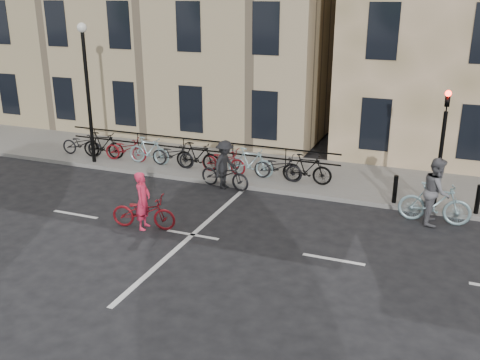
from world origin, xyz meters
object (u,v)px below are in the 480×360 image
at_px(cyclist_grey, 436,197).
at_px(cyclist_dark, 225,170).
at_px(cyclist_pink, 143,209).
at_px(traffic_light, 443,135).
at_px(lamp_post, 86,76).

height_order(cyclist_grey, cyclist_dark, cyclist_grey).
distance_m(cyclist_pink, cyclist_dark, 4.06).
bearing_deg(cyclist_grey, traffic_light, 0.07).
relative_size(lamp_post, cyclist_grey, 2.55).
height_order(lamp_post, cyclist_grey, lamp_post).
bearing_deg(cyclist_dark, traffic_light, -76.47).
xyz_separation_m(traffic_light, lamp_post, (-12.70, 0.06, 1.04)).
bearing_deg(cyclist_pink, cyclist_dark, -21.22).
xyz_separation_m(traffic_light, cyclist_grey, (0.02, -0.94, -1.65)).
bearing_deg(cyclist_grey, cyclist_pink, 113.04).
bearing_deg(lamp_post, cyclist_grey, -4.51).
relative_size(lamp_post, cyclist_pink, 2.66).
distance_m(traffic_light, cyclist_pink, 9.08).
bearing_deg(lamp_post, traffic_light, -0.27).
distance_m(lamp_post, cyclist_grey, 13.04).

